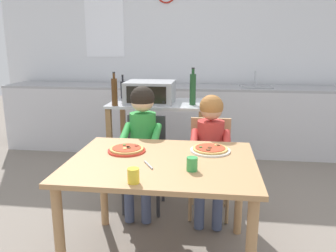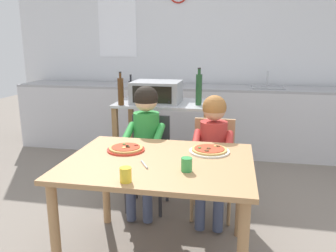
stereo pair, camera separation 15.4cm
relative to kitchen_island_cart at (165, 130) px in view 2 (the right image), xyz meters
name	(u,v)px [view 2 (the right image)]	position (x,y,z in m)	size (l,w,h in m)	color
ground_plane	(184,191)	(0.22, -0.16, -0.58)	(11.28, 11.28, 0.00)	slate
back_wall_tiled	(203,50)	(0.22, 1.59, 0.77)	(5.53, 0.14, 2.70)	silver
kitchen_counter	(199,119)	(0.23, 1.18, -0.13)	(4.97, 0.60, 1.09)	silver
kitchen_island_cart	(165,130)	(0.00, 0.00, 0.00)	(0.96, 0.60, 0.87)	#B7BABF
toaster_oven	(157,92)	(-0.08, -0.02, 0.40)	(0.47, 0.41, 0.21)	#999BA0
bottle_brown_beer	(199,89)	(0.35, -0.10, 0.44)	(0.06, 0.06, 0.35)	#1E4723
bottle_slim_sauce	(131,89)	(-0.41, 0.19, 0.39)	(0.05, 0.05, 0.25)	black
bottle_clear_vinegar	(121,91)	(-0.38, -0.24, 0.42)	(0.06, 0.06, 0.32)	#4C2D14
dining_table	(159,174)	(0.22, -1.29, 0.04)	(1.19, 0.92, 0.72)	#AD7F51
dining_chair_left	(149,155)	(-0.04, -0.52, -0.10)	(0.36, 0.36, 0.81)	#333338
dining_chair_right	(213,160)	(0.53, -0.55, -0.10)	(0.36, 0.36, 0.81)	tan
child_in_green_shirt	(145,133)	(-0.04, -0.63, 0.13)	(0.32, 0.42, 1.08)	#424C6B
child_in_red_shirt	(213,143)	(0.53, -0.67, 0.09)	(0.32, 0.42, 1.03)	#424C6B
pizza_plate_red_rimmed	(126,149)	(-0.04, -1.15, 0.16)	(0.26, 0.26, 0.03)	red
pizza_plate_white	(209,150)	(0.53, -1.07, 0.16)	(0.28, 0.28, 0.03)	white
drinking_cup_green	(187,164)	(0.43, -1.45, 0.18)	(0.07, 0.07, 0.08)	green
drinking_cup_yellow	(126,175)	(0.13, -1.67, 0.18)	(0.06, 0.06, 0.08)	yellow
serving_spoon	(144,164)	(0.16, -1.41, 0.15)	(0.01, 0.01, 0.14)	#B7BABF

